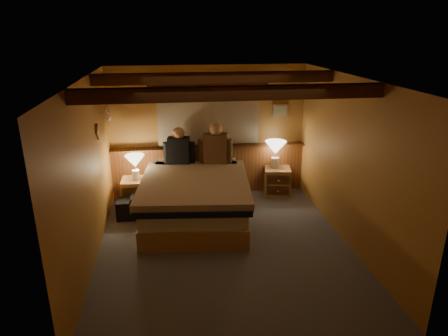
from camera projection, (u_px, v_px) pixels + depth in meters
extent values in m
plane|color=#535663|center=(225.00, 245.00, 5.84)|extent=(4.20, 4.20, 0.00)
plane|color=#B87845|center=(225.00, 79.00, 5.05)|extent=(4.20, 4.20, 0.00)
plane|color=#B38840|center=(208.00, 131.00, 7.41)|extent=(3.60, 0.00, 3.60)
plane|color=#B38840|center=(88.00, 175.00, 5.21)|extent=(0.00, 4.20, 4.20)
plane|color=#B38840|center=(349.00, 162.00, 5.69)|extent=(0.00, 4.20, 4.20)
plane|color=#B38840|center=(259.00, 247.00, 3.48)|extent=(3.60, 0.00, 3.60)
cube|color=brown|center=(209.00, 170.00, 7.60)|extent=(3.60, 0.12, 0.90)
cube|color=brown|center=(209.00, 147.00, 7.39)|extent=(3.60, 0.22, 0.04)
cylinder|color=#4E2813|center=(208.00, 85.00, 7.05)|extent=(2.10, 0.05, 0.05)
sphere|color=#4E2813|center=(148.00, 87.00, 6.91)|extent=(0.08, 0.08, 0.08)
sphere|color=#4E2813|center=(266.00, 84.00, 7.19)|extent=(0.08, 0.08, 0.08)
cube|color=beige|center=(209.00, 116.00, 7.24)|extent=(1.85, 0.08, 1.05)
cube|color=#4E2813|center=(232.00, 93.00, 4.52)|extent=(3.60, 0.15, 0.16)
cube|color=#4E2813|center=(216.00, 78.00, 5.92)|extent=(3.60, 0.15, 0.16)
cylinder|color=silver|center=(106.00, 109.00, 6.53)|extent=(0.03, 0.55, 0.03)
torus|color=silver|center=(107.00, 118.00, 6.43)|extent=(0.01, 0.21, 0.21)
torus|color=silver|center=(109.00, 116.00, 6.65)|extent=(0.01, 0.21, 0.21)
cube|color=tan|center=(280.00, 111.00, 7.45)|extent=(0.30, 0.03, 0.25)
cube|color=beige|center=(280.00, 111.00, 7.44)|extent=(0.24, 0.01, 0.19)
cube|color=tan|center=(196.00, 210.00, 6.60)|extent=(1.80, 2.28, 0.32)
cube|color=silver|center=(195.00, 194.00, 6.51)|extent=(1.76, 2.23, 0.25)
cube|color=black|center=(195.00, 191.00, 6.20)|extent=(1.82, 1.86, 0.08)
cube|color=tan|center=(195.00, 184.00, 6.31)|extent=(1.88, 2.08, 0.13)
cube|color=silver|center=(174.00, 166.00, 7.20)|extent=(0.67, 0.43, 0.17)
cube|color=silver|center=(219.00, 165.00, 7.23)|extent=(0.67, 0.43, 0.17)
cube|color=tan|center=(137.00, 193.00, 7.00)|extent=(0.50, 0.45, 0.53)
cube|color=brown|center=(135.00, 192.00, 6.77)|extent=(0.44, 0.04, 0.19)
cube|color=brown|center=(136.00, 204.00, 6.84)|extent=(0.44, 0.04, 0.19)
cylinder|color=silver|center=(135.00, 192.00, 6.77)|extent=(0.03, 0.03, 0.03)
cylinder|color=silver|center=(136.00, 204.00, 6.84)|extent=(0.03, 0.03, 0.03)
cube|color=tan|center=(277.00, 181.00, 7.58)|extent=(0.54, 0.50, 0.52)
cube|color=brown|center=(278.00, 180.00, 7.35)|extent=(0.42, 0.09, 0.18)
cube|color=brown|center=(278.00, 190.00, 7.42)|extent=(0.42, 0.09, 0.18)
cylinder|color=silver|center=(278.00, 180.00, 7.35)|extent=(0.03, 0.03, 0.03)
cylinder|color=silver|center=(278.00, 190.00, 7.42)|extent=(0.03, 0.03, 0.03)
cylinder|color=white|center=(136.00, 175.00, 6.89)|extent=(0.13, 0.13, 0.17)
cylinder|color=silver|center=(135.00, 169.00, 6.85)|extent=(0.02, 0.02, 0.09)
cone|color=beige|center=(135.00, 161.00, 6.81)|extent=(0.33, 0.33, 0.20)
cylinder|color=white|center=(275.00, 163.00, 7.50)|extent=(0.15, 0.15, 0.20)
cylinder|color=silver|center=(275.00, 156.00, 7.45)|extent=(0.03, 0.03, 0.11)
cone|color=beige|center=(276.00, 148.00, 7.40)|extent=(0.39, 0.39, 0.24)
cube|color=black|center=(179.00, 151.00, 7.03)|extent=(0.41, 0.27, 0.50)
cylinder|color=black|center=(167.00, 153.00, 7.05)|extent=(0.12, 0.12, 0.40)
cylinder|color=black|center=(191.00, 153.00, 7.04)|extent=(0.12, 0.12, 0.40)
sphere|color=tan|center=(178.00, 133.00, 6.93)|extent=(0.22, 0.22, 0.22)
cube|color=#513720|center=(215.00, 149.00, 7.06)|extent=(0.46, 0.32, 0.55)
cylinder|color=#513720|center=(202.00, 151.00, 7.09)|extent=(0.13, 0.13, 0.44)
cylinder|color=#513720|center=(229.00, 151.00, 7.07)|extent=(0.13, 0.13, 0.44)
sphere|color=tan|center=(215.00, 130.00, 6.95)|extent=(0.24, 0.24, 0.24)
cube|color=black|center=(133.00, 209.00, 6.66)|extent=(0.53, 0.32, 0.32)
cylinder|color=black|center=(132.00, 199.00, 6.60)|extent=(0.09, 0.32, 0.09)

